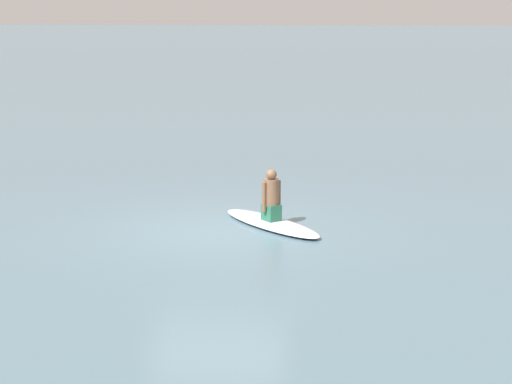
% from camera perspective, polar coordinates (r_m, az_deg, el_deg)
% --- Properties ---
extents(ground_plane, '(400.00, 400.00, 0.00)m').
position_cam_1_polar(ground_plane, '(16.29, -2.52, -2.52)').
color(ground_plane, slate).
extents(surfboard, '(2.34, 2.57, 0.12)m').
position_cam_1_polar(surfboard, '(16.61, 0.99, -2.02)').
color(surfboard, white).
rests_on(surfboard, ground).
extents(person_paddler, '(0.41, 0.41, 0.97)m').
position_cam_1_polar(person_paddler, '(16.49, 1.00, -0.34)').
color(person_paddler, '#26664C').
rests_on(person_paddler, surfboard).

